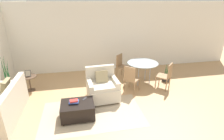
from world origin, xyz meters
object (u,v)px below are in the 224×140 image
object	(u,v)px
dining_chair_near_right	(166,74)
book_stack	(74,102)
armchair	(102,88)
picture_frame	(28,73)
dining_chair_near_left	(131,77)
potted_plant_small	(166,77)
couch	(2,108)
ottoman	(78,110)
potted_plant	(10,86)
tv_remote_primary	(85,99)
dining_table	(143,65)
side_table	(29,81)
dining_chair_far_left	(121,65)

from	to	relation	value
dining_chair_near_right	book_stack	bearing A→B (deg)	-161.89
armchair	picture_frame	bearing A→B (deg)	156.76
dining_chair_near_left	potted_plant_small	size ratio (longest dim) A/B	1.33
couch	ottoman	world-z (taller)	couch
potted_plant	armchair	bearing A→B (deg)	-17.75
book_stack	tv_remote_primary	world-z (taller)	book_stack
ottoman	book_stack	world-z (taller)	book_stack
armchair	dining_table	distance (m)	1.78
armchair	ottoman	world-z (taller)	armchair
picture_frame	dining_chair_near_left	size ratio (longest dim) A/B	0.23
side_table	picture_frame	xyz separation A→B (m)	(0.00, -0.00, 0.25)
armchair	picture_frame	size ratio (longest dim) A/B	4.58
potted_plant	picture_frame	world-z (taller)	potted_plant
book_stack	tv_remote_primary	xyz separation A→B (m)	(0.27, 0.14, -0.04)
armchair	dining_chair_far_left	distance (m)	1.72
tv_remote_primary	dining_chair_near_right	distance (m)	2.84
book_stack	tv_remote_primary	bearing A→B (deg)	26.89
potted_plant_small	dining_table	bearing A→B (deg)	177.95
dining_table	dining_chair_far_left	xyz separation A→B (m)	(-0.61, 0.61, -0.15)
potted_plant	ottoman	bearing A→B (deg)	-39.07
tv_remote_primary	dining_chair_near_right	xyz separation A→B (m)	(2.71, 0.84, 0.10)
potted_plant	dining_chair_far_left	distance (m)	3.82
couch	side_table	bearing A→B (deg)	77.20
tv_remote_primary	potted_plant	distance (m)	2.75
tv_remote_primary	potted_plant	xyz separation A→B (m)	(-2.28, 1.53, -0.17)
ottoman	side_table	size ratio (longest dim) A/B	1.62
dining_chair_near_left	potted_plant_small	world-z (taller)	dining_chair_near_left
armchair	dining_chair_near_right	size ratio (longest dim) A/B	1.06
couch	potted_plant	xyz separation A→B (m)	(-0.25, 1.38, -0.06)
ottoman	dining_table	size ratio (longest dim) A/B	0.76
dining_chair_near_left	dining_chair_near_right	bearing A→B (deg)	0.00
side_table	dining_table	xyz separation A→B (m)	(3.81, -0.15, 0.31)
picture_frame	dining_chair_near_right	world-z (taller)	dining_chair_near_right
armchair	potted_plant_small	xyz separation A→B (m)	(2.49, 0.79, -0.21)
dining_chair_near_left	side_table	bearing A→B (deg)	166.81
armchair	picture_frame	world-z (taller)	armchair
dining_chair_near_right	dining_chair_far_left	size ratio (longest dim) A/B	1.00
armchair	potted_plant_small	world-z (taller)	armchair
dining_chair_near_right	side_table	bearing A→B (deg)	170.35
side_table	dining_chair_near_left	distance (m)	3.29
armchair	dining_chair_near_right	bearing A→B (deg)	5.81
book_stack	dining_chair_near_right	world-z (taller)	dining_chair_near_right
potted_plant	potted_plant_small	distance (m)	5.32
dining_chair_far_left	dining_chair_near_right	bearing A→B (deg)	-45.00
dining_chair_near_left	picture_frame	bearing A→B (deg)	166.81
book_stack	dining_chair_near_right	bearing A→B (deg)	18.11
dining_chair_near_right	potted_plant_small	xyz separation A→B (m)	(0.33, 0.57, -0.36)
potted_plant	dining_table	xyz separation A→B (m)	(4.38, -0.08, 0.43)
ottoman	potted_plant	distance (m)	2.69
side_table	dining_chair_far_left	world-z (taller)	dining_chair_far_left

